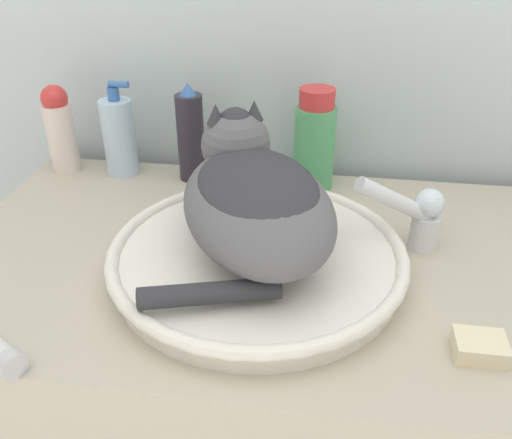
{
  "coord_description": "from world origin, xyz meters",
  "views": [
    {
      "loc": [
        0.06,
        -0.39,
        1.31
      ],
      "look_at": [
        -0.04,
        0.24,
        0.94
      ],
      "focal_mm": 38.0,
      "sensor_mm": 36.0,
      "label": 1
    }
  ],
  "objects_px": {
    "cat": "(254,195)",
    "soap_pump_bottle": "(119,137)",
    "lotion_bottle_white": "(60,129)",
    "hairspray_can_black": "(191,136)",
    "soap_bar": "(480,347)",
    "mouthwash_bottle": "(315,141)",
    "faucet": "(418,214)"
  },
  "relations": [
    {
      "from": "cat",
      "to": "soap_pump_bottle",
      "type": "bearing_deg",
      "value": 24.12
    },
    {
      "from": "lotion_bottle_white",
      "to": "soap_pump_bottle",
      "type": "bearing_deg",
      "value": -0.0
    },
    {
      "from": "hairspray_can_black",
      "to": "soap_bar",
      "type": "distance_m",
      "value": 0.63
    },
    {
      "from": "mouthwash_bottle",
      "to": "soap_bar",
      "type": "xyz_separation_m",
      "value": [
        0.22,
        -0.42,
        -0.08
      ]
    },
    {
      "from": "cat",
      "to": "hairspray_can_black",
      "type": "distance_m",
      "value": 0.32
    },
    {
      "from": "faucet",
      "to": "mouthwash_bottle",
      "type": "xyz_separation_m",
      "value": [
        -0.17,
        0.2,
        0.03
      ]
    },
    {
      "from": "soap_bar",
      "to": "lotion_bottle_white",
      "type": "bearing_deg",
      "value": 149.79
    },
    {
      "from": "cat",
      "to": "lotion_bottle_white",
      "type": "xyz_separation_m",
      "value": [
        -0.43,
        0.28,
        -0.03
      ]
    },
    {
      "from": "faucet",
      "to": "soap_pump_bottle",
      "type": "bearing_deg",
      "value": -41.53
    },
    {
      "from": "faucet",
      "to": "soap_bar",
      "type": "relative_size",
      "value": 2.33
    },
    {
      "from": "lotion_bottle_white",
      "to": "hairspray_can_black",
      "type": "height_order",
      "value": "hairspray_can_black"
    },
    {
      "from": "lotion_bottle_white",
      "to": "soap_pump_bottle",
      "type": "distance_m",
      "value": 0.12
    },
    {
      "from": "lotion_bottle_white",
      "to": "mouthwash_bottle",
      "type": "distance_m",
      "value": 0.5
    },
    {
      "from": "mouthwash_bottle",
      "to": "soap_bar",
      "type": "distance_m",
      "value": 0.48
    },
    {
      "from": "cat",
      "to": "hairspray_can_black",
      "type": "relative_size",
      "value": 1.94
    },
    {
      "from": "lotion_bottle_white",
      "to": "faucet",
      "type": "bearing_deg",
      "value": -16.42
    },
    {
      "from": "hairspray_can_black",
      "to": "cat",
      "type": "bearing_deg",
      "value": -59.23
    },
    {
      "from": "faucet",
      "to": "soap_pump_bottle",
      "type": "xyz_separation_m",
      "value": [
        -0.55,
        0.2,
        0.01
      ]
    },
    {
      "from": "cat",
      "to": "mouthwash_bottle",
      "type": "height_order",
      "value": "cat"
    },
    {
      "from": "soap_pump_bottle",
      "to": "mouthwash_bottle",
      "type": "xyz_separation_m",
      "value": [
        0.38,
        0.0,
        0.01
      ]
    },
    {
      "from": "lotion_bottle_white",
      "to": "soap_bar",
      "type": "relative_size",
      "value": 2.85
    },
    {
      "from": "mouthwash_bottle",
      "to": "soap_bar",
      "type": "height_order",
      "value": "mouthwash_bottle"
    },
    {
      "from": "faucet",
      "to": "hairspray_can_black",
      "type": "relative_size",
      "value": 0.75
    },
    {
      "from": "cat",
      "to": "hairspray_can_black",
      "type": "bearing_deg",
      "value": 6.79
    },
    {
      "from": "cat",
      "to": "soap_pump_bottle",
      "type": "relative_size",
      "value": 1.97
    },
    {
      "from": "mouthwash_bottle",
      "to": "soap_pump_bottle",
      "type": "bearing_deg",
      "value": 180.0
    },
    {
      "from": "cat",
      "to": "soap_bar",
      "type": "relative_size",
      "value": 6.03
    },
    {
      "from": "soap_bar",
      "to": "faucet",
      "type": "bearing_deg",
      "value": 104.16
    },
    {
      "from": "faucet",
      "to": "soap_bar",
      "type": "distance_m",
      "value": 0.24
    },
    {
      "from": "soap_pump_bottle",
      "to": "soap_bar",
      "type": "height_order",
      "value": "soap_pump_bottle"
    },
    {
      "from": "faucet",
      "to": "mouthwash_bottle",
      "type": "relative_size",
      "value": 0.75
    },
    {
      "from": "lotion_bottle_white",
      "to": "soap_bar",
      "type": "distance_m",
      "value": 0.84
    }
  ]
}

